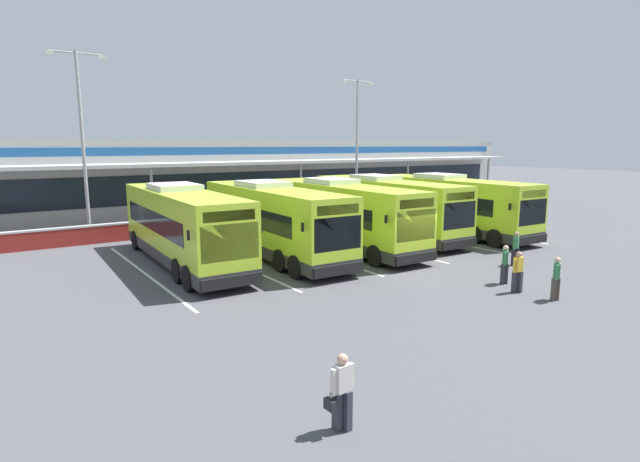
{
  "coord_description": "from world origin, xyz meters",
  "views": [
    {
      "loc": [
        -16.23,
        -16.21,
        5.65
      ],
      "look_at": [
        -3.04,
        3.0,
        1.6
      ],
      "focal_mm": 27.95,
      "sensor_mm": 36.0,
      "label": 1
    }
  ],
  "objects_px": {
    "lamp_post_centre": "(357,137)",
    "coach_bus_rightmost": "(449,206)",
    "pedestrian_near_bin": "(556,277)",
    "coach_bus_right_centre": "(385,208)",
    "lamp_post_west": "(82,134)",
    "pedestrian_approaching_bus": "(516,247)",
    "coach_bus_left_centre": "(272,221)",
    "coach_bus_leftmost": "(182,227)",
    "pedestrian_child": "(505,263)",
    "pedestrian_in_dark_coat": "(518,271)",
    "coach_bus_centre": "(341,215)",
    "pedestrian_with_handbag": "(341,390)"
  },
  "relations": [
    {
      "from": "coach_bus_right_centre",
      "to": "pedestrian_with_handbag",
      "type": "relative_size",
      "value": 7.56
    },
    {
      "from": "coach_bus_centre",
      "to": "pedestrian_with_handbag",
      "type": "height_order",
      "value": "coach_bus_centre"
    },
    {
      "from": "coach_bus_left_centre",
      "to": "coach_bus_centre",
      "type": "height_order",
      "value": "same"
    },
    {
      "from": "coach_bus_leftmost",
      "to": "lamp_post_west",
      "type": "height_order",
      "value": "lamp_post_west"
    },
    {
      "from": "coach_bus_left_centre",
      "to": "coach_bus_right_centre",
      "type": "bearing_deg",
      "value": 5.22
    },
    {
      "from": "pedestrian_near_bin",
      "to": "lamp_post_centre",
      "type": "height_order",
      "value": "lamp_post_centre"
    },
    {
      "from": "lamp_post_centre",
      "to": "pedestrian_near_bin",
      "type": "bearing_deg",
      "value": -112.14
    },
    {
      "from": "coach_bus_rightmost",
      "to": "pedestrian_child",
      "type": "height_order",
      "value": "coach_bus_rightmost"
    },
    {
      "from": "pedestrian_child",
      "to": "pedestrian_approaching_bus",
      "type": "distance_m",
      "value": 3.61
    },
    {
      "from": "pedestrian_with_handbag",
      "to": "pedestrian_near_bin",
      "type": "height_order",
      "value": "same"
    },
    {
      "from": "coach_bus_left_centre",
      "to": "coach_bus_rightmost",
      "type": "height_order",
      "value": "same"
    },
    {
      "from": "coach_bus_right_centre",
      "to": "lamp_post_centre",
      "type": "distance_m",
      "value": 13.14
    },
    {
      "from": "coach_bus_left_centre",
      "to": "pedestrian_in_dark_coat",
      "type": "distance_m",
      "value": 12.05
    },
    {
      "from": "pedestrian_in_dark_coat",
      "to": "lamp_post_west",
      "type": "height_order",
      "value": "lamp_post_west"
    },
    {
      "from": "coach_bus_right_centre",
      "to": "lamp_post_west",
      "type": "distance_m",
      "value": 18.63
    },
    {
      "from": "coach_bus_centre",
      "to": "coach_bus_right_centre",
      "type": "xyz_separation_m",
      "value": [
        4.18,
        1.04,
        0.0
      ]
    },
    {
      "from": "coach_bus_right_centre",
      "to": "lamp_post_centre",
      "type": "height_order",
      "value": "lamp_post_centre"
    },
    {
      "from": "pedestrian_near_bin",
      "to": "coach_bus_right_centre",
      "type": "bearing_deg",
      "value": 75.3
    },
    {
      "from": "pedestrian_with_handbag",
      "to": "pedestrian_in_dark_coat",
      "type": "distance_m",
      "value": 11.87
    },
    {
      "from": "pedestrian_in_dark_coat",
      "to": "pedestrian_near_bin",
      "type": "relative_size",
      "value": 1.0
    },
    {
      "from": "pedestrian_approaching_bus",
      "to": "coach_bus_left_centre",
      "type": "bearing_deg",
      "value": 135.19
    },
    {
      "from": "pedestrian_in_dark_coat",
      "to": "lamp_post_centre",
      "type": "distance_m",
      "value": 25.22
    },
    {
      "from": "coach_bus_right_centre",
      "to": "coach_bus_rightmost",
      "type": "distance_m",
      "value": 4.47
    },
    {
      "from": "coach_bus_centre",
      "to": "coach_bus_rightmost",
      "type": "bearing_deg",
      "value": -2.57
    },
    {
      "from": "coach_bus_left_centre",
      "to": "lamp_post_centre",
      "type": "distance_m",
      "value": 19.08
    },
    {
      "from": "coach_bus_right_centre",
      "to": "pedestrian_in_dark_coat",
      "type": "bearing_deg",
      "value": -107.59
    },
    {
      "from": "coach_bus_leftmost",
      "to": "pedestrian_in_dark_coat",
      "type": "bearing_deg",
      "value": -52.93
    },
    {
      "from": "pedestrian_approaching_bus",
      "to": "coach_bus_leftmost",
      "type": "bearing_deg",
      "value": 144.35
    },
    {
      "from": "pedestrian_in_dark_coat",
      "to": "pedestrian_child",
      "type": "bearing_deg",
      "value": 58.1
    },
    {
      "from": "coach_bus_rightmost",
      "to": "lamp_post_west",
      "type": "distance_m",
      "value": 22.89
    },
    {
      "from": "coach_bus_left_centre",
      "to": "coach_bus_centre",
      "type": "xyz_separation_m",
      "value": [
        4.2,
        -0.28,
        0.0
      ]
    },
    {
      "from": "coach_bus_rightmost",
      "to": "lamp_post_west",
      "type": "bearing_deg",
      "value": 150.15
    },
    {
      "from": "pedestrian_with_handbag",
      "to": "lamp_post_centre",
      "type": "xyz_separation_m",
      "value": [
        21.28,
        26.22,
        5.43
      ]
    },
    {
      "from": "coach_bus_left_centre",
      "to": "coach_bus_centre",
      "type": "distance_m",
      "value": 4.2
    },
    {
      "from": "coach_bus_rightmost",
      "to": "lamp_post_west",
      "type": "height_order",
      "value": "lamp_post_west"
    },
    {
      "from": "lamp_post_centre",
      "to": "coach_bus_rightmost",
      "type": "bearing_deg",
      "value": -99.45
    },
    {
      "from": "coach_bus_rightmost",
      "to": "lamp_post_centre",
      "type": "bearing_deg",
      "value": 80.55
    },
    {
      "from": "coach_bus_rightmost",
      "to": "pedestrian_near_bin",
      "type": "distance_m",
      "value": 14.15
    },
    {
      "from": "coach_bus_leftmost",
      "to": "pedestrian_child",
      "type": "xyz_separation_m",
      "value": [
        9.65,
        -10.9,
        -0.91
      ]
    },
    {
      "from": "coach_bus_rightmost",
      "to": "coach_bus_left_centre",
      "type": "bearing_deg",
      "value": 177.03
    },
    {
      "from": "coach_bus_leftmost",
      "to": "coach_bus_left_centre",
      "type": "height_order",
      "value": "same"
    },
    {
      "from": "coach_bus_left_centre",
      "to": "coach_bus_right_centre",
      "type": "xyz_separation_m",
      "value": [
        8.37,
        0.76,
        0.0
      ]
    },
    {
      "from": "coach_bus_left_centre",
      "to": "pedestrian_child",
      "type": "xyz_separation_m",
      "value": [
        5.25,
        -10.07,
        -0.91
      ]
    },
    {
      "from": "coach_bus_right_centre",
      "to": "pedestrian_approaching_bus",
      "type": "relative_size",
      "value": 7.56
    },
    {
      "from": "coach_bus_centre",
      "to": "pedestrian_near_bin",
      "type": "distance_m",
      "value": 12.26
    },
    {
      "from": "pedestrian_child",
      "to": "coach_bus_leftmost",
      "type": "bearing_deg",
      "value": 131.51
    },
    {
      "from": "coach_bus_leftmost",
      "to": "pedestrian_child",
      "type": "relative_size",
      "value": 7.56
    },
    {
      "from": "coach_bus_left_centre",
      "to": "coach_bus_rightmost",
      "type": "xyz_separation_m",
      "value": [
        12.61,
        -0.66,
        0.0
      ]
    },
    {
      "from": "pedestrian_with_handbag",
      "to": "pedestrian_child",
      "type": "xyz_separation_m",
      "value": [
        11.92,
        4.74,
        0.02
      ]
    },
    {
      "from": "coach_bus_right_centre",
      "to": "pedestrian_child",
      "type": "xyz_separation_m",
      "value": [
        -3.12,
        -10.84,
        -0.91
      ]
    }
  ]
}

